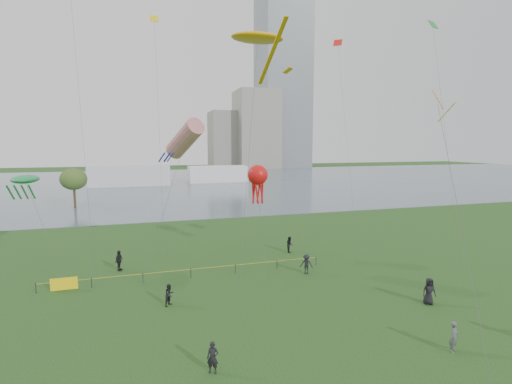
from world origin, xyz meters
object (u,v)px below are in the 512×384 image
object	(u,v)px
fence	(116,279)
kite_stingray	(258,38)
kite_flyer	(454,337)
kite_octopus	(258,176)

from	to	relation	value
fence	kite_stingray	xyz separation A→B (m)	(13.46, 4.00, 21.11)
kite_flyer	kite_stingray	size ratio (longest dim) A/B	0.08
kite_flyer	kite_stingray	xyz separation A→B (m)	(-5.32, 20.04, 20.78)
kite_flyer	fence	bearing A→B (deg)	105.66
fence	kite_flyer	world-z (taller)	kite_flyer
fence	kite_flyer	xyz separation A→B (m)	(18.78, -16.03, 0.33)
kite_stingray	kite_octopus	world-z (taller)	kite_stingray
fence	kite_octopus	size ratio (longest dim) A/B	2.53
kite_flyer	kite_stingray	bearing A→B (deg)	71.01
kite_flyer	kite_octopus	world-z (taller)	kite_octopus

